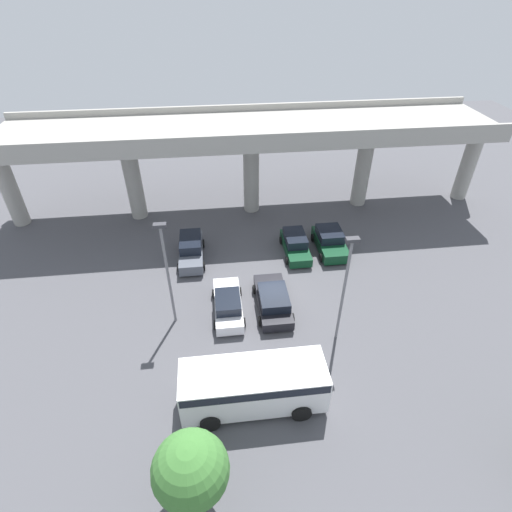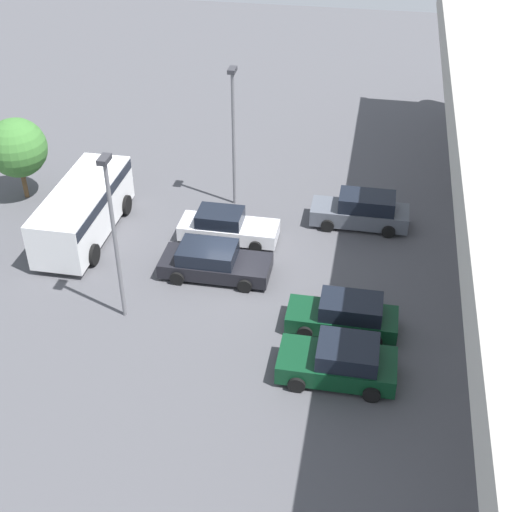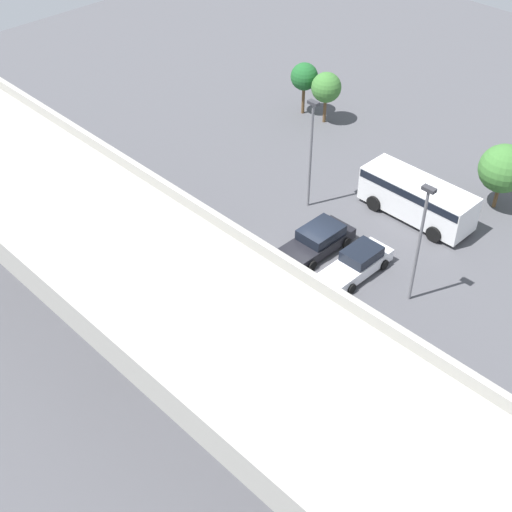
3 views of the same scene
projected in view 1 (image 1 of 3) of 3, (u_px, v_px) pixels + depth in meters
name	position (u px, v px, depth m)	size (l,w,h in m)	color
ground_plane	(271.00, 300.00, 26.96)	(86.24, 86.24, 0.00)	#4C4C51
highway_overpass	(251.00, 138.00, 32.81)	(41.61, 7.76, 8.35)	#9E9B93
parked_car_0	(191.00, 249.00, 30.29)	(1.99, 4.74, 1.70)	#515660
parked_car_1	(228.00, 304.00, 25.62)	(1.97, 4.68, 1.49)	silver
parked_car_2	(273.00, 300.00, 25.93)	(2.24, 4.86, 1.46)	black
parked_car_3	(295.00, 244.00, 30.97)	(1.97, 4.41, 1.51)	#0C381E
parked_car_4	(330.00, 241.00, 31.24)	(2.26, 4.34, 1.62)	#0C381E
shuttle_bus	(253.00, 384.00, 19.83)	(7.24, 2.78, 2.51)	white
lamp_post_near_aisle	(345.00, 283.00, 21.73)	(0.70, 0.35, 7.26)	slate
lamp_post_mid_lot	(167.00, 267.00, 22.89)	(0.70, 0.35, 7.21)	slate
tree_front_left	(191.00, 470.00, 15.19)	(3.02, 3.02, 4.35)	brown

